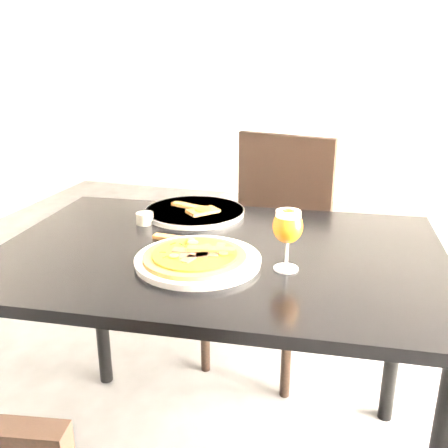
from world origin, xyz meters
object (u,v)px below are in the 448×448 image
(pizza, at_px, (195,256))
(beer_glass, at_px, (288,227))
(dining_table, at_px, (219,279))
(chair_far, at_px, (271,242))

(pizza, distance_m, beer_glass, 0.24)
(dining_table, relative_size, chair_far, 1.35)
(beer_glass, bearing_deg, pizza, -169.70)
(dining_table, xyz_separation_m, pizza, (-0.03, -0.12, 0.12))
(dining_table, relative_size, pizza, 4.89)
(pizza, xyz_separation_m, beer_glass, (0.22, 0.04, 0.09))
(chair_far, bearing_deg, dining_table, -79.88)
(chair_far, height_order, pizza, chair_far)
(chair_far, distance_m, beer_glass, 0.85)
(pizza, bearing_deg, chair_far, 87.04)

